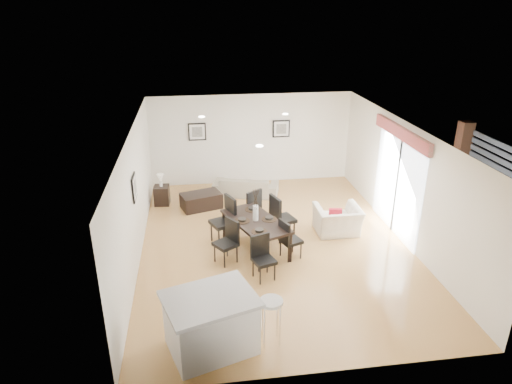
{
  "coord_description": "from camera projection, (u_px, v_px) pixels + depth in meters",
  "views": [
    {
      "loc": [
        -1.71,
        -9.09,
        5.16
      ],
      "look_at": [
        -0.37,
        0.4,
        1.15
      ],
      "focal_mm": 32.0,
      "sensor_mm": 36.0,
      "label": 1
    }
  ],
  "objects": [
    {
      "name": "dining_chair_wnear",
      "position": [
        229.0,
        239.0,
        9.63
      ],
      "size": [
        0.6,
        0.6,
        0.96
      ],
      "rotation": [
        0.0,
        0.0,
        -0.98
      ],
      "color": "black",
      "rests_on": "ground"
    },
    {
      "name": "dining_chair_enear",
      "position": [
        288.0,
        237.0,
        9.73
      ],
      "size": [
        0.53,
        0.53,
        0.91
      ],
      "rotation": [
        0.0,
        0.0,
        1.94
      ],
      "color": "black",
      "rests_on": "ground"
    },
    {
      "name": "dining_chair_head",
      "position": [
        262.0,
        254.0,
        9.07
      ],
      "size": [
        0.52,
        0.52,
        0.91
      ],
      "rotation": [
        0.0,
        0.0,
        0.32
      ],
      "color": "black",
      "rests_on": "ground"
    },
    {
      "name": "wall_back",
      "position": [
        251.0,
        139.0,
        13.65
      ],
      "size": [
        6.0,
        0.04,
        2.7
      ],
      "primitive_type": "cube",
      "color": "white",
      "rests_on": "ground"
    },
    {
      "name": "table_lamp",
      "position": [
        161.0,
        178.0,
        12.28
      ],
      "size": [
        0.18,
        0.18,
        0.35
      ],
      "color": "white",
      "rests_on": "side_table"
    },
    {
      "name": "dining_chair_wfar",
      "position": [
        226.0,
        217.0,
        10.4
      ],
      "size": [
        0.65,
        0.65,
        1.1
      ],
      "rotation": [
        0.0,
        0.0,
        -1.18
      ],
      "color": "black",
      "rests_on": "ground"
    },
    {
      "name": "kitchen_island",
      "position": [
        211.0,
        323.0,
        7.17
      ],
      "size": [
        1.65,
        1.44,
        0.97
      ],
      "rotation": [
        0.0,
        0.0,
        0.31
      ],
      "color": "white",
      "rests_on": "ground"
    },
    {
      "name": "wall_left",
      "position": [
        135.0,
        197.0,
        9.61
      ],
      "size": [
        0.04,
        8.0,
        2.7
      ],
      "primitive_type": "cube",
      "color": "white",
      "rests_on": "ground"
    },
    {
      "name": "side_table",
      "position": [
        162.0,
        195.0,
        12.47
      ],
      "size": [
        0.43,
        0.43,
        0.53
      ],
      "primitive_type": "cube",
      "rotation": [
        0.0,
        0.0,
        -0.09
      ],
      "color": "black",
      "rests_on": "ground"
    },
    {
      "name": "vase",
      "position": [
        256.0,
        208.0,
        9.88
      ],
      "size": [
        0.94,
        1.44,
        0.73
      ],
      "color": "white",
      "rests_on": "dining_table"
    },
    {
      "name": "bar_stool",
      "position": [
        271.0,
        306.0,
        7.21
      ],
      "size": [
        0.37,
        0.37,
        0.82
      ],
      "color": "silver",
      "rests_on": "ground"
    },
    {
      "name": "framed_print_left_wall",
      "position": [
        134.0,
        188.0,
        9.31
      ],
      "size": [
        0.04,
        0.52,
        0.52
      ],
      "rotation": [
        0.0,
        0.0,
        1.57
      ],
      "color": "black",
      "rests_on": "wall_left"
    },
    {
      "name": "wall_right",
      "position": [
        405.0,
        183.0,
        10.38
      ],
      "size": [
        0.04,
        8.0,
        2.7
      ],
      "primitive_type": "cube",
      "color": "white",
      "rests_on": "ground"
    },
    {
      "name": "courtyard",
      "position": [
        504.0,
        179.0,
        11.75
      ],
      "size": [
        6.0,
        6.0,
        2.0
      ],
      "color": "gray",
      "rests_on": "ground"
    },
    {
      "name": "framed_print_back_right",
      "position": [
        281.0,
        129.0,
        13.62
      ],
      "size": [
        0.52,
        0.04,
        0.52
      ],
      "color": "black",
      "rests_on": "wall_back"
    },
    {
      "name": "ceiling",
      "position": [
        276.0,
        130.0,
        9.47
      ],
      "size": [
        6.0,
        8.0,
        0.02
      ],
      "primitive_type": "cube",
      "color": "white",
      "rests_on": "wall_back"
    },
    {
      "name": "framed_print_back_left",
      "position": [
        197.0,
        132.0,
        13.3
      ],
      "size": [
        0.52,
        0.04,
        0.52
      ],
      "color": "black",
      "rests_on": "wall_back"
    },
    {
      "name": "ground",
      "position": [
        274.0,
        244.0,
        10.52
      ],
      "size": [
        8.0,
        8.0,
        0.0
      ],
      "primitive_type": "plane",
      "color": "tan",
      "rests_on": "ground"
    },
    {
      "name": "sofa",
      "position": [
        246.0,
        186.0,
        13.1
      ],
      "size": [
        1.97,
        1.2,
        0.54
      ],
      "primitive_type": "imported",
      "rotation": [
        0.0,
        0.0,
        2.86
      ],
      "color": "gray",
      "rests_on": "ground"
    },
    {
      "name": "courtyard_plant_b",
      "position": [
        485.0,
        205.0,
        11.75
      ],
      "size": [
        0.47,
        0.47,
        0.65
      ],
      "primitive_type": "imported",
      "rotation": [
        0.0,
        0.0,
        0.35
      ],
      "color": "#416029",
      "rests_on": "ground"
    },
    {
      "name": "dining_chair_foot",
      "position": [
        251.0,
        206.0,
        11.07
      ],
      "size": [
        0.63,
        0.63,
        1.01
      ],
      "rotation": [
        0.0,
        0.0,
        3.72
      ],
      "color": "black",
      "rests_on": "ground"
    },
    {
      "name": "dining_table",
      "position": [
        256.0,
        223.0,
        10.02
      ],
      "size": [
        1.47,
        1.96,
        0.73
      ],
      "rotation": [
        0.0,
        0.0,
        0.38
      ],
      "color": "black",
      "rests_on": "ground"
    },
    {
      "name": "wall_front",
      "position": [
        326.0,
        298.0,
        6.34
      ],
      "size": [
        6.0,
        0.04,
        2.7
      ],
      "primitive_type": "cube",
      "color": "white",
      "rests_on": "ground"
    },
    {
      "name": "dining_chair_efar",
      "position": [
        280.0,
        215.0,
        10.49
      ],
      "size": [
        0.62,
        0.62,
        1.1
      ],
      "rotation": [
        0.0,
        0.0,
        1.89
      ],
      "color": "black",
      "rests_on": "ground"
    },
    {
      "name": "sliding_door",
      "position": [
        399.0,
        165.0,
        10.53
      ],
      "size": [
        0.12,
        2.7,
        2.57
      ],
      "color": "white",
      "rests_on": "wall_right"
    },
    {
      "name": "courtyard_plant_a",
      "position": [
        512.0,
        227.0,
        10.61
      ],
      "size": [
        0.66,
        0.6,
        0.64
      ],
      "primitive_type": "imported",
      "rotation": [
        0.0,
        0.0,
        0.2
      ],
      "color": "#416029",
      "rests_on": "ground"
    },
    {
      "name": "armchair",
      "position": [
        337.0,
        220.0,
        10.89
      ],
      "size": [
        1.04,
        0.91,
        0.67
      ],
      "primitive_type": "imported",
      "rotation": [
        0.0,
        0.0,
        3.14
      ],
      "color": "white",
      "rests_on": "ground"
    },
    {
      "name": "coffee_table",
      "position": [
        201.0,
        201.0,
        12.27
      ],
      "size": [
        1.17,
        0.9,
        0.41
      ],
      "primitive_type": "cube",
      "rotation": [
        0.0,
        0.0,
        0.3
      ],
      "color": "black",
      "rests_on": "ground"
    },
    {
      "name": "cushion",
      "position": [
        335.0,
        215.0,
        10.71
      ],
      "size": [
        0.31,
        0.14,
        0.3
      ],
      "primitive_type": "cube",
      "rotation": [
        0.0,
        0.0,
        2.98
      ],
      "color": "#AE1626",
      "rests_on": "armchair"
    }
  ]
}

